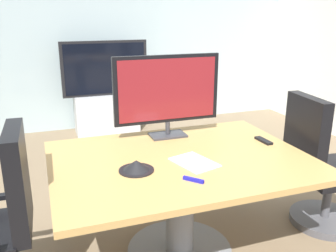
% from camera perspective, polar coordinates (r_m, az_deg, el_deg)
% --- Properties ---
extents(ground_plane, '(7.42, 7.42, 0.00)m').
position_cam_1_polar(ground_plane, '(2.98, 0.68, -17.23)').
color(ground_plane, '#7A664C').
extents(wall_back_glass_partition, '(6.17, 0.10, 2.66)m').
position_cam_1_polar(wall_back_glass_partition, '(5.59, -11.02, 13.30)').
color(wall_back_glass_partition, '#9EB2B7').
rests_on(wall_back_glass_partition, ground).
extents(conference_table, '(1.72, 1.27, 0.75)m').
position_cam_1_polar(conference_table, '(2.58, 1.88, -8.85)').
color(conference_table, '#B2894C').
rests_on(conference_table, ground).
extents(office_chair_right, '(0.62, 0.60, 1.09)m').
position_cam_1_polar(office_chair_right, '(3.19, 22.50, -6.81)').
color(office_chair_right, '#4C4C51').
rests_on(office_chair_right, ground).
extents(tv_monitor, '(0.84, 0.18, 0.64)m').
position_cam_1_polar(tv_monitor, '(2.83, -0.11, 5.39)').
color(tv_monitor, '#333338').
rests_on(tv_monitor, conference_table).
extents(wall_display_unit, '(1.20, 0.36, 1.31)m').
position_cam_1_polar(wall_display_unit, '(5.38, -9.51, 3.66)').
color(wall_display_unit, '#B7BABC').
rests_on(wall_display_unit, ground).
extents(conference_phone, '(0.22, 0.22, 0.07)m').
position_cam_1_polar(conference_phone, '(2.29, -4.93, -6.21)').
color(conference_phone, black).
rests_on(conference_phone, conference_table).
extents(remote_control, '(0.06, 0.17, 0.02)m').
position_cam_1_polar(remote_control, '(2.88, 14.57, -2.20)').
color(remote_control, black).
rests_on(remote_control, conference_table).
extents(whiteboard_marker, '(0.10, 0.11, 0.02)m').
position_cam_1_polar(whiteboard_marker, '(2.16, 3.96, -8.30)').
color(whiteboard_marker, '#1919A5').
rests_on(whiteboard_marker, conference_table).
extents(paper_notepad, '(0.28, 0.35, 0.01)m').
position_cam_1_polar(paper_notepad, '(2.42, 4.09, -5.62)').
color(paper_notepad, white).
rests_on(paper_notepad, conference_table).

